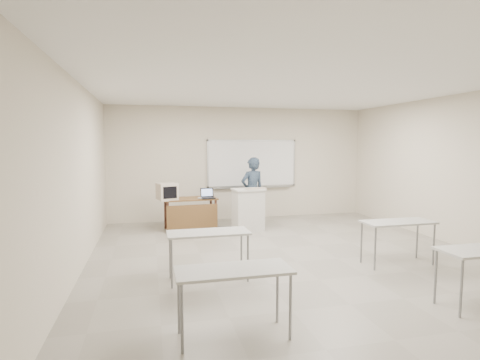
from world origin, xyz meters
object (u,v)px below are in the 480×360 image
object	(u,v)px
laptop	(208,196)
whiteboard	(252,164)
presenter	(252,191)
instructor_desk	(191,209)
podium	(248,209)
keyboard	(256,189)
crt_monitor	(167,191)
mouse	(200,198)

from	to	relation	value
laptop	whiteboard	bearing A→B (deg)	36.62
whiteboard	presenter	size ratio (longest dim) A/B	1.46
instructor_desk	presenter	bearing A→B (deg)	3.77
instructor_desk	podium	distance (m)	1.34
laptop	podium	bearing A→B (deg)	-21.36
keyboard	podium	bearing A→B (deg)	128.34
crt_monitor	mouse	xyz separation A→B (m)	(0.75, -0.08, -0.17)
laptop	mouse	world-z (taller)	laptop
whiteboard	laptop	size ratio (longest dim) A/B	7.91
podium	crt_monitor	size ratio (longest dim) A/B	2.12
instructor_desk	mouse	world-z (taller)	mouse
podium	presenter	xyz separation A→B (m)	(0.25, 0.52, 0.35)
crt_monitor	mouse	distance (m)	0.77
mouse	presenter	distance (m)	1.39
whiteboard	laptop	distance (m)	1.95
presenter	whiteboard	bearing A→B (deg)	-120.23
podium	mouse	bearing A→B (deg)	162.01
laptop	mouse	distance (m)	0.22
crt_monitor	laptop	world-z (taller)	crt_monitor
whiteboard	laptop	xyz separation A→B (m)	(-1.40, -1.17, -0.67)
instructor_desk	crt_monitor	xyz separation A→B (m)	(-0.55, -0.02, 0.43)
podium	keyboard	xyz separation A→B (m)	(0.15, -0.12, 0.50)
podium	laptop	xyz separation A→B (m)	(-0.90, 0.30, 0.31)
whiteboard	instructor_desk	xyz separation A→B (m)	(-1.80, -1.15, -0.97)
whiteboard	mouse	size ratio (longest dim) A/B	23.71
instructor_desk	podium	bearing A→B (deg)	-17.44
podium	instructor_desk	bearing A→B (deg)	159.85
presenter	keyboard	bearing A→B (deg)	66.12
whiteboard	podium	bearing A→B (deg)	-108.81
podium	mouse	size ratio (longest dim) A/B	9.39
mouse	keyboard	bearing A→B (deg)	-4.10
whiteboard	podium	world-z (taller)	whiteboard
instructor_desk	laptop	distance (m)	0.50
instructor_desk	mouse	bearing A→B (deg)	-28.60
keyboard	instructor_desk	bearing A→B (deg)	150.35
crt_monitor	presenter	bearing A→B (deg)	-9.48
whiteboard	keyboard	bearing A→B (deg)	-102.43
crt_monitor	instructor_desk	bearing A→B (deg)	-13.84
laptop	mouse	xyz separation A→B (m)	(-0.20, -0.07, -0.04)
instructor_desk	podium	size ratio (longest dim) A/B	1.26
podium	crt_monitor	distance (m)	1.93
presenter	instructor_desk	bearing A→B (deg)	-7.62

